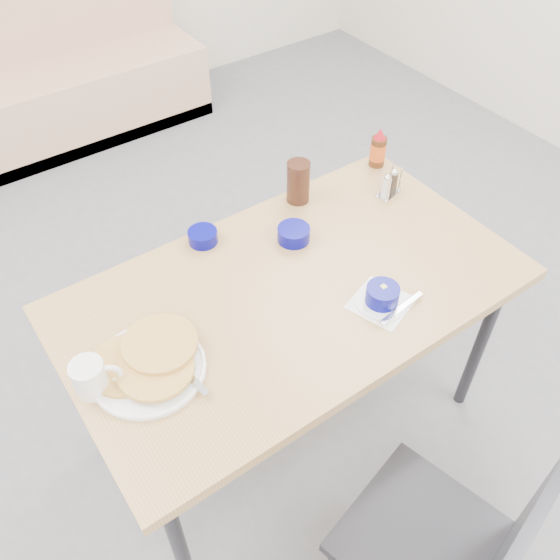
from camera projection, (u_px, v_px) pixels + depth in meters
ground at (329, 468)px, 2.20m from camera, size 6.00×6.00×0.00m
booth_bench at (42, 84)px, 3.54m from camera, size 1.90×0.56×1.22m
dining_table at (293, 301)px, 1.85m from camera, size 1.40×0.80×0.76m
diner_chair at (454, 547)px, 1.51m from camera, size 0.48×0.48×0.88m
pancake_plate at (148, 364)px, 1.58m from camera, size 0.31×0.32×0.06m
coffee_mug at (91, 377)px, 1.51m from camera, size 0.13×0.09×0.10m
grits_setting at (382, 297)px, 1.74m from camera, size 0.22×0.20×0.07m
creamer_bowl at (203, 237)px, 1.93m from camera, size 0.10×0.10×0.04m
butter_bowl at (294, 234)px, 1.94m from camera, size 0.11×0.11×0.05m
amber_tumbler at (298, 182)px, 2.05m from camera, size 0.10×0.10×0.15m
condiment_caddy at (389, 185)px, 2.10m from camera, size 0.10×0.07×0.11m
syrup_bottle at (378, 149)px, 2.20m from camera, size 0.06×0.06×0.16m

